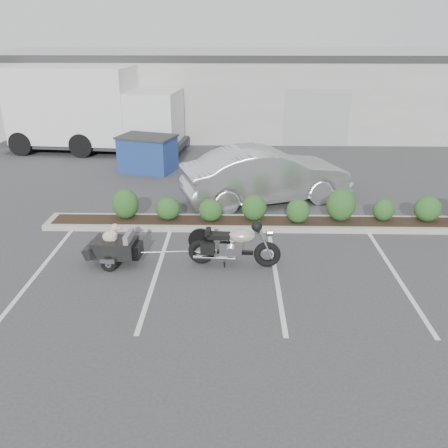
{
  "coord_description": "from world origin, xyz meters",
  "views": [
    {
      "loc": [
        0.25,
        -10.07,
        5.14
      ],
      "look_at": [
        0.01,
        0.51,
        0.75
      ],
      "focal_mm": 38.0,
      "sensor_mm": 36.0,
      "label": 1
    }
  ],
  "objects_px": {
    "dumpster": "(148,153)",
    "delivery_truck": "(94,111)",
    "pet_trailer": "(114,247)",
    "sedan": "(266,175)",
    "motorcycle": "(234,246)"
  },
  "relations": [
    {
      "from": "motorcycle",
      "to": "sedan",
      "type": "xyz_separation_m",
      "value": [
        1.0,
        4.44,
        0.37
      ]
    },
    {
      "from": "dumpster",
      "to": "delivery_truck",
      "type": "xyz_separation_m",
      "value": [
        -2.88,
        3.22,
        1.05
      ]
    },
    {
      "from": "dumpster",
      "to": "delivery_truck",
      "type": "distance_m",
      "value": 4.45
    },
    {
      "from": "motorcycle",
      "to": "delivery_truck",
      "type": "xyz_separation_m",
      "value": [
        -6.21,
        11.07,
        1.24
      ]
    },
    {
      "from": "motorcycle",
      "to": "sedan",
      "type": "bearing_deg",
      "value": 81.92
    },
    {
      "from": "sedan",
      "to": "delivery_truck",
      "type": "relative_size",
      "value": 0.64
    },
    {
      "from": "pet_trailer",
      "to": "dumpster",
      "type": "xyz_separation_m",
      "value": [
        -0.55,
        7.82,
        0.26
      ]
    },
    {
      "from": "motorcycle",
      "to": "delivery_truck",
      "type": "height_order",
      "value": "delivery_truck"
    },
    {
      "from": "sedan",
      "to": "delivery_truck",
      "type": "bearing_deg",
      "value": 28.08
    },
    {
      "from": "sedan",
      "to": "delivery_truck",
      "type": "distance_m",
      "value": 9.84
    },
    {
      "from": "pet_trailer",
      "to": "dumpster",
      "type": "bearing_deg",
      "value": 98.6
    },
    {
      "from": "sedan",
      "to": "dumpster",
      "type": "relative_size",
      "value": 2.18
    },
    {
      "from": "pet_trailer",
      "to": "dumpster",
      "type": "relative_size",
      "value": 0.72
    },
    {
      "from": "pet_trailer",
      "to": "delivery_truck",
      "type": "distance_m",
      "value": 11.64
    },
    {
      "from": "dumpster",
      "to": "delivery_truck",
      "type": "relative_size",
      "value": 0.3
    }
  ]
}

